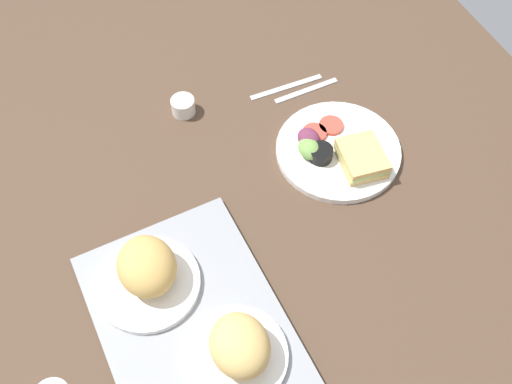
# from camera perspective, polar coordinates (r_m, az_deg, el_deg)

# --- Properties ---
(ground_plane) EXTENTS (1.90, 1.50, 0.03)m
(ground_plane) POSITION_cam_1_polar(r_m,az_deg,el_deg) (1.30, 1.56, -1.57)
(ground_plane) COLOR #4C3828
(serving_tray) EXTENTS (0.47, 0.35, 0.02)m
(serving_tray) POSITION_cam_1_polar(r_m,az_deg,el_deg) (1.17, -6.20, -12.09)
(serving_tray) COLOR gray
(serving_tray) RESTS_ON ground_plane
(bread_plate_near) EXTENTS (0.19, 0.19, 0.10)m
(bread_plate_near) POSITION_cam_1_polar(r_m,az_deg,el_deg) (1.09, -1.68, -14.64)
(bread_plate_near) COLOR white
(bread_plate_near) RESTS_ON serving_tray
(bread_plate_far) EXTENTS (0.20, 0.20, 0.10)m
(bread_plate_far) POSITION_cam_1_polar(r_m,az_deg,el_deg) (1.16, -10.29, -7.45)
(bread_plate_far) COLOR white
(bread_plate_far) RESTS_ON serving_tray
(plate_with_salad) EXTENTS (0.28, 0.28, 0.05)m
(plate_with_salad) POSITION_cam_1_polar(r_m,az_deg,el_deg) (1.36, 7.81, 3.90)
(plate_with_salad) COLOR white
(plate_with_salad) RESTS_ON ground_plane
(espresso_cup) EXTENTS (0.06, 0.06, 0.04)m
(espresso_cup) POSITION_cam_1_polar(r_m,az_deg,el_deg) (1.44, -6.92, 8.09)
(espresso_cup) COLOR silver
(espresso_cup) RESTS_ON ground_plane
(fork) EXTENTS (0.02, 0.17, 0.01)m
(fork) POSITION_cam_1_polar(r_m,az_deg,el_deg) (1.50, 4.80, 9.59)
(fork) COLOR #B7B7BC
(fork) RESTS_ON ground_plane
(knife) EXTENTS (0.02, 0.19, 0.01)m
(knife) POSITION_cam_1_polar(r_m,az_deg,el_deg) (1.50, 2.90, 9.93)
(knife) COLOR #B7B7BC
(knife) RESTS_ON ground_plane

